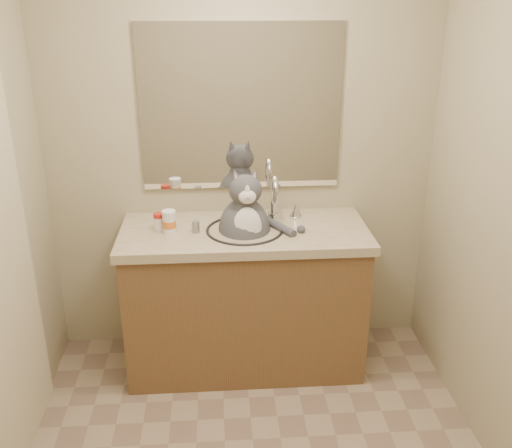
{
  "coord_description": "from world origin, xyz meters",
  "views": [
    {
      "loc": [
        -0.14,
        -1.87,
        2.04
      ],
      "look_at": [
        0.04,
        0.65,
        1.01
      ],
      "focal_mm": 40.0,
      "sensor_mm": 36.0,
      "label": 1
    }
  ],
  "objects_px": {
    "cat": "(245,226)",
    "pill_bottle_redcap": "(159,222)",
    "pill_bottle_orange": "(169,222)",
    "grey_canister": "(196,227)"
  },
  "relations": [
    {
      "from": "pill_bottle_redcap",
      "to": "pill_bottle_orange",
      "type": "relative_size",
      "value": 0.76
    },
    {
      "from": "cat",
      "to": "pill_bottle_orange",
      "type": "bearing_deg",
      "value": 175.02
    },
    {
      "from": "grey_canister",
      "to": "pill_bottle_redcap",
      "type": "bearing_deg",
      "value": 166.52
    },
    {
      "from": "pill_bottle_redcap",
      "to": "grey_canister",
      "type": "relative_size",
      "value": 1.45
    },
    {
      "from": "pill_bottle_orange",
      "to": "grey_canister",
      "type": "relative_size",
      "value": 1.91
    },
    {
      "from": "pill_bottle_orange",
      "to": "grey_canister",
      "type": "height_order",
      "value": "pill_bottle_orange"
    },
    {
      "from": "cat",
      "to": "pill_bottle_redcap",
      "type": "height_order",
      "value": "cat"
    },
    {
      "from": "cat",
      "to": "pill_bottle_orange",
      "type": "relative_size",
      "value": 4.56
    },
    {
      "from": "pill_bottle_redcap",
      "to": "pill_bottle_orange",
      "type": "bearing_deg",
      "value": -33.61
    },
    {
      "from": "pill_bottle_orange",
      "to": "cat",
      "type": "bearing_deg",
      "value": 0.5
    }
  ]
}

